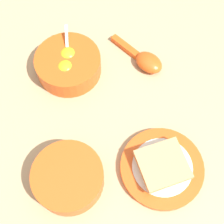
# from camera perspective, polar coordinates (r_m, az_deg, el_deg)

# --- Properties ---
(ground_plane) EXTENTS (3.00, 3.00, 0.00)m
(ground_plane) POSITION_cam_1_polar(r_m,az_deg,el_deg) (0.73, 5.64, -2.08)
(ground_plane) COLOR tan
(egg_bowl) EXTENTS (0.16, 0.16, 0.08)m
(egg_bowl) POSITION_cam_1_polar(r_m,az_deg,el_deg) (0.78, -7.98, 8.66)
(egg_bowl) COLOR #DB5119
(egg_bowl) RESTS_ON ground_plane
(toast_plate) EXTENTS (0.18, 0.18, 0.02)m
(toast_plate) POSITION_cam_1_polar(r_m,az_deg,el_deg) (0.69, 9.10, -10.03)
(toast_plate) COLOR #DB5119
(toast_plate) RESTS_ON ground_plane
(toast_sandwich) EXTENTS (0.11, 0.11, 0.03)m
(toast_sandwich) POSITION_cam_1_polar(r_m,az_deg,el_deg) (0.66, 9.32, -9.59)
(toast_sandwich) COLOR tan
(toast_sandwich) RESTS_ON toast_plate
(soup_spoon) EXTENTS (0.17, 0.08, 0.03)m
(soup_spoon) POSITION_cam_1_polar(r_m,az_deg,el_deg) (0.80, 6.09, 9.43)
(soup_spoon) COLOR #DB5119
(soup_spoon) RESTS_ON ground_plane
(congee_bowl) EXTENTS (0.15, 0.15, 0.05)m
(congee_bowl) POSITION_cam_1_polar(r_m,az_deg,el_deg) (0.66, -8.01, -11.75)
(congee_bowl) COLOR #DB5119
(congee_bowl) RESTS_ON ground_plane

